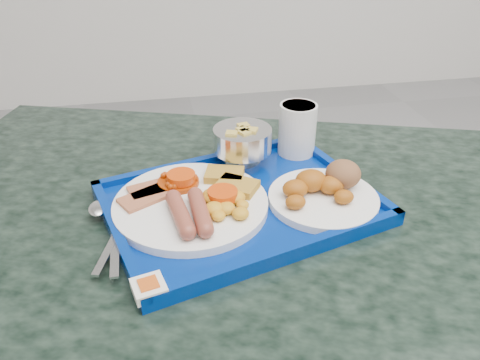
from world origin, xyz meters
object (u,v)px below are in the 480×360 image
object	(u,v)px
tray	(240,204)
juice_cup	(297,128)
main_plate	(195,201)
fruit_bowl	(242,141)
bread_plate	(325,190)
table	(226,295)

from	to	relation	value
tray	juice_cup	distance (m)	0.20
main_plate	fruit_bowl	xyz separation A→B (m)	(0.10, 0.12, 0.03)
fruit_bowl	juice_cup	distance (m)	0.11
fruit_bowl	juice_cup	world-z (taller)	juice_cup
bread_plate	juice_cup	distance (m)	0.17
main_plate	fruit_bowl	world-z (taller)	fruit_bowl
tray	juice_cup	xyz separation A→B (m)	(0.13, 0.14, 0.06)
table	main_plate	world-z (taller)	main_plate
table	fruit_bowl	size ratio (longest dim) A/B	12.58
fruit_bowl	table	bearing A→B (deg)	-112.99
bread_plate	juice_cup	xyz separation A→B (m)	(0.00, 0.16, 0.03)
main_plate	tray	bearing A→B (deg)	2.96
fruit_bowl	main_plate	bearing A→B (deg)	-128.64
table	juice_cup	world-z (taller)	juice_cup
main_plate	juice_cup	distance (m)	0.26
table	main_plate	bearing A→B (deg)	177.21
tray	table	bearing A→B (deg)	-167.29
fruit_bowl	juice_cup	xyz separation A→B (m)	(0.11, 0.02, 0.00)
main_plate	fruit_bowl	size ratio (longest dim) A/B	2.32
main_plate	juice_cup	xyz separation A→B (m)	(0.21, 0.15, 0.04)
table	main_plate	size ratio (longest dim) A/B	5.42
juice_cup	bread_plate	bearing A→B (deg)	-90.72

